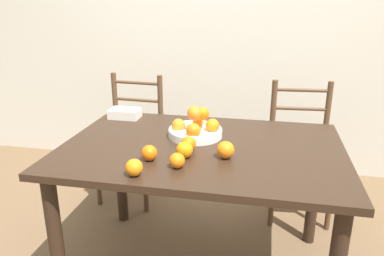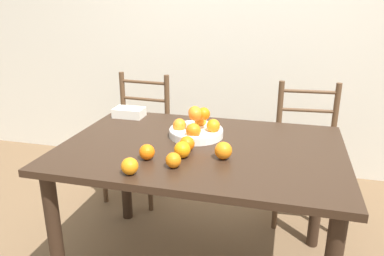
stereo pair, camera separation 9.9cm
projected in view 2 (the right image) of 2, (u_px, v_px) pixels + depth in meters
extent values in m
cube|color=beige|center=(244.00, 22.00, 3.13)|extent=(8.00, 0.06, 2.60)
cube|color=black|center=(201.00, 149.00, 1.92)|extent=(1.43, 0.98, 0.03)
cylinder|color=black|center=(56.00, 240.00, 1.83)|extent=(0.07, 0.07, 0.74)
cylinder|color=black|center=(125.00, 170.00, 2.58)|extent=(0.07, 0.07, 0.74)
cylinder|color=black|center=(318.00, 193.00, 2.27)|extent=(0.07, 0.07, 0.74)
cylinder|color=white|center=(196.00, 133.00, 2.04)|extent=(0.29, 0.29, 0.04)
torus|color=white|center=(196.00, 130.00, 2.03)|extent=(0.29, 0.29, 0.02)
sphere|color=orange|center=(213.00, 126.00, 2.01)|extent=(0.07, 0.07, 0.07)
sphere|color=orange|center=(200.00, 121.00, 2.11)|extent=(0.07, 0.07, 0.07)
sphere|color=orange|center=(179.00, 125.00, 2.05)|extent=(0.07, 0.07, 0.07)
sphere|color=orange|center=(193.00, 131.00, 1.94)|extent=(0.08, 0.08, 0.08)
sphere|color=orange|center=(204.00, 114.00, 2.01)|extent=(0.07, 0.07, 0.07)
sphere|color=orange|center=(195.00, 113.00, 2.03)|extent=(0.07, 0.07, 0.07)
sphere|color=orange|center=(195.00, 114.00, 2.00)|extent=(0.07, 0.07, 0.07)
sphere|color=orange|center=(130.00, 166.00, 1.59)|extent=(0.07, 0.07, 0.07)
sphere|color=orange|center=(187.00, 144.00, 1.84)|extent=(0.08, 0.08, 0.08)
sphere|color=orange|center=(173.00, 160.00, 1.66)|extent=(0.07, 0.07, 0.07)
sphere|color=orange|center=(147.00, 152.00, 1.74)|extent=(0.07, 0.07, 0.07)
sphere|color=orange|center=(182.00, 150.00, 1.76)|extent=(0.08, 0.08, 0.08)
sphere|color=orange|center=(223.00, 151.00, 1.75)|extent=(0.08, 0.08, 0.08)
cylinder|color=#513823|center=(104.00, 174.00, 2.82)|extent=(0.04, 0.04, 0.46)
cylinder|color=#513823|center=(150.00, 182.00, 2.71)|extent=(0.04, 0.04, 0.46)
cylinder|color=#513823|center=(125.00, 129.00, 3.07)|extent=(0.04, 0.04, 0.95)
cylinder|color=#513823|center=(168.00, 134.00, 2.95)|extent=(0.04, 0.04, 0.95)
cube|color=#513823|center=(136.00, 138.00, 2.85)|extent=(0.45, 0.43, 0.04)
cylinder|color=#513823|center=(145.00, 116.00, 2.97)|extent=(0.38, 0.05, 0.02)
cylinder|color=#513823|center=(145.00, 99.00, 2.92)|extent=(0.38, 0.05, 0.02)
cylinder|color=#513823|center=(144.00, 82.00, 2.88)|extent=(0.38, 0.05, 0.02)
cylinder|color=#513823|center=(276.00, 198.00, 2.49)|extent=(0.04, 0.04, 0.46)
cylinder|color=#513823|center=(336.00, 203.00, 2.43)|extent=(0.04, 0.04, 0.46)
cylinder|color=#513823|center=(277.00, 144.00, 2.75)|extent=(0.04, 0.04, 0.95)
cylinder|color=#513823|center=(331.00, 148.00, 2.69)|extent=(0.04, 0.04, 0.95)
cube|color=#513823|center=(306.00, 155.00, 2.55)|extent=(0.45, 0.43, 0.04)
cylinder|color=#513823|center=(306.00, 129.00, 2.67)|extent=(0.38, 0.05, 0.02)
cylinder|color=#513823|center=(307.00, 110.00, 2.63)|extent=(0.38, 0.05, 0.02)
cylinder|color=#513823|center=(309.00, 92.00, 2.59)|extent=(0.38, 0.05, 0.02)
cube|color=silver|center=(129.00, 112.00, 2.38)|extent=(0.19, 0.12, 0.06)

